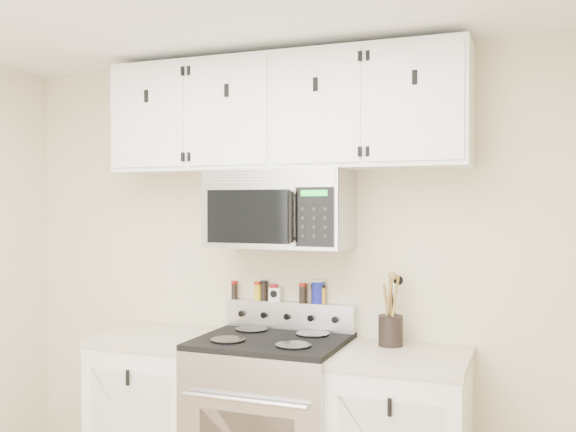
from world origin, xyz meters
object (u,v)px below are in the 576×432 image
at_px(microwave, 280,209).
at_px(salt_canister, 318,292).
at_px(range, 271,425).
at_px(utensil_crock, 391,328).

distance_m(microwave, salt_canister, 0.52).
distance_m(range, microwave, 1.15).
bearing_deg(microwave, range, -90.23).
bearing_deg(range, microwave, 89.77).
height_order(range, microwave, microwave).
height_order(microwave, salt_canister, microwave).
relative_size(microwave, salt_canister, 5.77).
height_order(range, salt_canister, salt_canister).
distance_m(range, utensil_crock, 0.81).
xyz_separation_m(range, utensil_crock, (0.60, 0.17, 0.53)).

